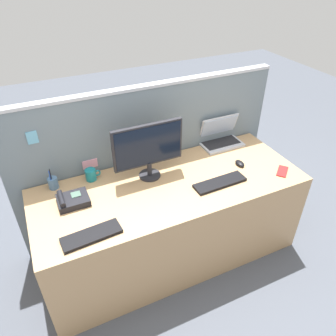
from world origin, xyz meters
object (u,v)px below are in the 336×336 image
desk_phone (72,200)px  desktop_monitor (148,148)px  keyboard_spare (92,235)px  coffee_mug (91,175)px  pen_cup (53,183)px  computer_mouse_right_hand (240,163)px  keyboard_main (220,183)px  laptop (220,137)px  cell_phone_red_case (282,171)px

desk_phone → desktop_monitor: bearing=7.2°
keyboard_spare → coffee_mug: bearing=71.7°
keyboard_spare → pen_cup: size_ratio=2.08×
computer_mouse_right_hand → pen_cup: size_ratio=0.56×
desk_phone → computer_mouse_right_hand: (1.35, -0.10, -0.01)m
keyboard_main → computer_mouse_right_hand: (0.29, 0.15, 0.01)m
desktop_monitor → desk_phone: size_ratio=2.55×
keyboard_main → computer_mouse_right_hand: computer_mouse_right_hand is taller
computer_mouse_right_hand → coffee_mug: size_ratio=0.83×
laptop → keyboard_main: laptop is taller
keyboard_spare → computer_mouse_right_hand: bearing=7.3°
laptop → keyboard_main: bearing=-122.0°
computer_mouse_right_hand → coffee_mug: 1.20m
desktop_monitor → keyboard_main: bearing=-36.3°
desktop_monitor → pen_cup: 0.75m
keyboard_spare → cell_phone_red_case: keyboard_spare is taller
desktop_monitor → keyboard_main: desktop_monitor is taller
pen_cup → coffee_mug: bearing=-3.1°
keyboard_main → pen_cup: pen_cup is taller
laptop → computer_mouse_right_hand: laptop is taller
computer_mouse_right_hand → pen_cup: (-1.44, 0.34, 0.03)m
laptop → desk_phone: bearing=-169.0°
laptop → keyboard_spare: bearing=-154.5°
desk_phone → keyboard_main: bearing=-13.2°
keyboard_spare → pen_cup: pen_cup is taller
laptop → cell_phone_red_case: bearing=-70.0°
computer_mouse_right_hand → coffee_mug: coffee_mug is taller
cell_phone_red_case → computer_mouse_right_hand: bearing=-171.6°
pen_cup → cell_phone_red_case: size_ratio=1.16×
pen_cup → desk_phone: bearing=-68.7°
pen_cup → keyboard_main: bearing=-22.7°
cell_phone_red_case → coffee_mug: (-1.41, 0.54, 0.04)m
cell_phone_red_case → laptop: bearing=159.7°
laptop → computer_mouse_right_hand: (-0.04, -0.37, -0.05)m
laptop → pen_cup: (-1.48, -0.04, -0.02)m
laptop → keyboard_spare: (-1.34, -0.64, -0.06)m
keyboard_spare → pen_cup: (-0.13, 0.60, 0.04)m
pen_cup → coffee_mug: 0.28m
keyboard_main → computer_mouse_right_hand: 0.32m
desktop_monitor → cell_phone_red_case: 1.10m
keyboard_main → coffee_mug: bearing=150.4°
keyboard_main → keyboard_spare: bearing=-174.7°
laptop → coffee_mug: (-1.20, -0.05, -0.02)m
desk_phone → cell_phone_red_case: bearing=-11.5°
laptop → desk_phone: (-1.39, -0.27, -0.04)m
keyboard_spare → coffee_mug: coffee_mug is taller
desk_phone → computer_mouse_right_hand: 1.35m
keyboard_main → pen_cup: size_ratio=2.32×
computer_mouse_right_hand → cell_phone_red_case: bearing=-39.2°
keyboard_main → computer_mouse_right_hand: size_ratio=4.18×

